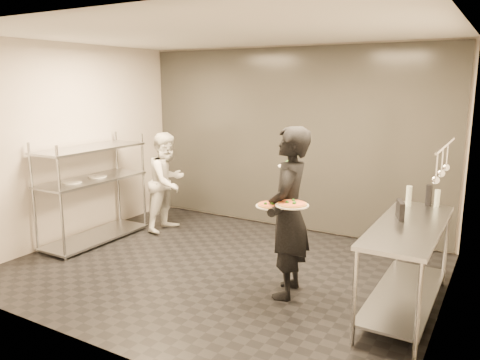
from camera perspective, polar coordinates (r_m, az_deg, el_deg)
The scene contains 13 objects.
room_shell at distance 6.51m, azimuth 3.04°, elevation 4.25°, with size 5.00×4.00×2.80m.
pass_rack at distance 6.99m, azimuth -17.54°, elevation -1.01°, with size 0.60×1.60×1.50m.
prep_counter at distance 4.91m, azimuth 19.71°, elevation -8.34°, with size 0.60×1.80×0.92m.
utensil_rail at distance 4.65m, azimuth 23.50°, elevation 2.02°, with size 0.07×1.20×0.31m.
waiter at distance 4.95m, azimuth 5.92°, elevation -4.03°, with size 0.66×0.44×1.82m, color black.
chef at distance 7.26m, azimuth -8.85°, elevation -0.22°, with size 0.74×0.57×1.52m, color white.
pizza_plate_near at distance 4.82m, azimuth 3.83°, elevation -3.08°, with size 0.32×0.32×0.05m.
pizza_plate_far at distance 4.65m, azimuth 6.37°, elevation -2.96°, with size 0.33×0.33×0.05m.
salad_plate at distance 5.14m, azimuth 6.14°, elevation 1.90°, with size 0.27×0.27×0.07m.
pos_monitor at distance 4.94m, azimuth 18.95°, elevation -3.46°, with size 0.05×0.25×0.18m, color black.
bottle_green at distance 5.47m, azimuth 19.88°, elevation -1.83°, with size 0.06×0.06×0.22m, color #96A295.
bottle_clear at distance 5.54m, azimuth 22.90°, elevation -2.07°, with size 0.06×0.06×0.19m, color #96A295.
bottle_dark at distance 5.55m, azimuth 22.03°, elevation -1.74°, with size 0.07×0.07×0.24m, color black.
Camera 1 is at (2.94, -4.56, 2.26)m, focal length 35.00 mm.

